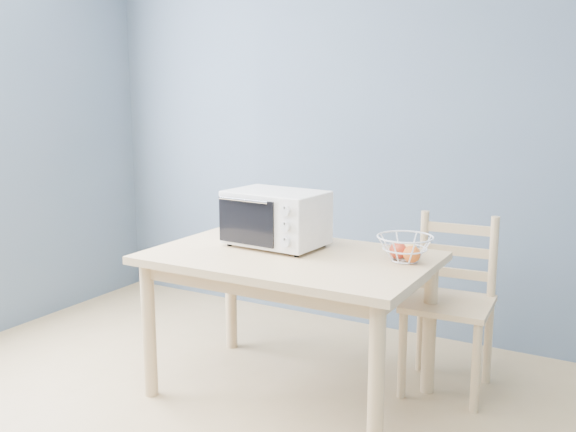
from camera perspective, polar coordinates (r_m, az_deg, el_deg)
The scene contains 5 objects.
room at distance 2.31m, azimuth -15.29°, elevation 4.38°, with size 4.01×4.51×2.61m.
dining_table at distance 3.25m, azimuth 0.18°, elevation -5.14°, with size 1.40×0.90×0.75m.
toaster_oven at distance 3.37m, azimuth -1.38°, elevation -0.09°, with size 0.53×0.39×0.30m.
fruit_basket at distance 3.13m, azimuth 10.42°, elevation -2.85°, with size 0.30×0.30×0.12m.
dining_chair at distance 3.49m, azimuth 14.20°, elevation -7.71°, with size 0.45×0.45×0.92m.
Camera 1 is at (1.62, -1.63, 1.54)m, focal length 40.00 mm.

